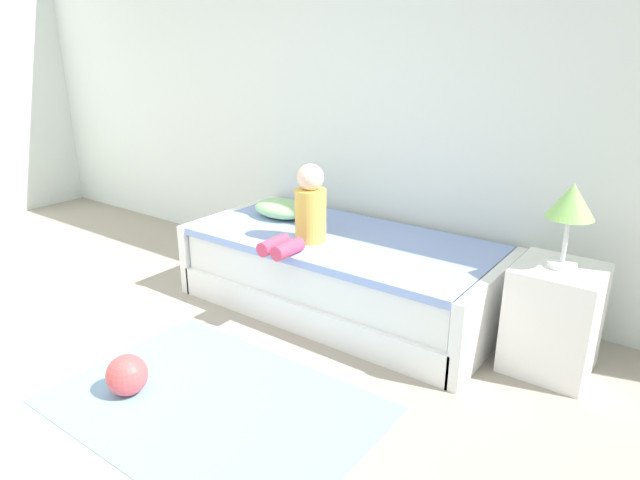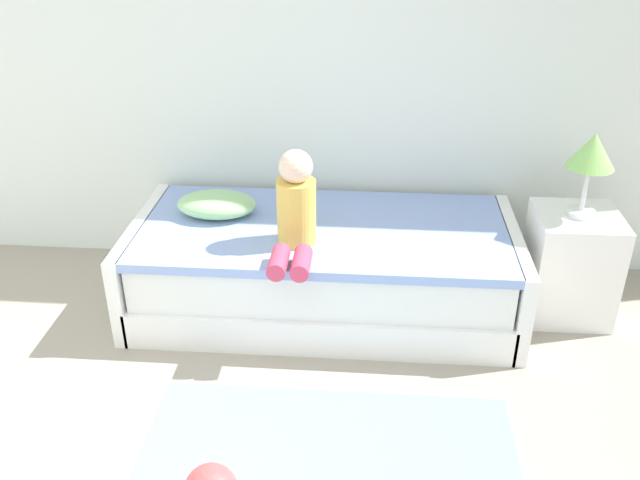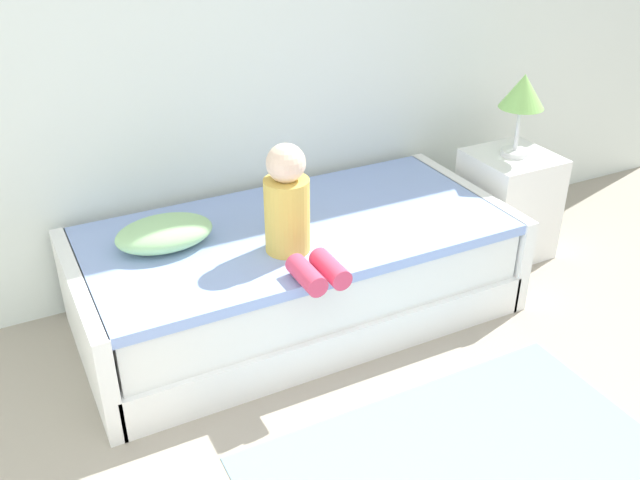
{
  "view_description": "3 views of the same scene",
  "coord_description": "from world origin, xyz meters",
  "px_view_note": "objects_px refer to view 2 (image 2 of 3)",
  "views": [
    {
      "loc": [
        2.39,
        -0.87,
        1.71
      ],
      "look_at": [
        0.47,
        1.75,
        0.55
      ],
      "focal_mm": 31.23,
      "sensor_mm": 36.0,
      "label": 1
    },
    {
      "loc": [
        0.71,
        -1.29,
        2.17
      ],
      "look_at": [
        0.47,
        1.75,
        0.55
      ],
      "focal_mm": 38.42,
      "sensor_mm": 36.0,
      "label": 2
    },
    {
      "loc": [
        -0.78,
        -0.68,
        2.06
      ],
      "look_at": [
        0.47,
        1.75,
        0.55
      ],
      "focal_mm": 39.5,
      "sensor_mm": 36.0,
      "label": 3
    }
  ],
  "objects_px": {
    "bed": "(324,267)",
    "pillow": "(217,204)",
    "table_lamp": "(592,155)",
    "child_figure": "(295,210)",
    "nightstand": "(570,265)"
  },
  "relations": [
    {
      "from": "bed",
      "to": "pillow",
      "type": "relative_size",
      "value": 4.8
    },
    {
      "from": "table_lamp",
      "to": "child_figure",
      "type": "bearing_deg",
      "value": -169.58
    },
    {
      "from": "bed",
      "to": "child_figure",
      "type": "distance_m",
      "value": 0.53
    },
    {
      "from": "nightstand",
      "to": "pillow",
      "type": "xyz_separation_m",
      "value": [
        -1.95,
        0.06,
        0.26
      ]
    },
    {
      "from": "bed",
      "to": "child_figure",
      "type": "xyz_separation_m",
      "value": [
        -0.13,
        -0.23,
        0.46
      ]
    },
    {
      "from": "child_figure",
      "to": "pillow",
      "type": "bearing_deg",
      "value": 145.56
    },
    {
      "from": "nightstand",
      "to": "child_figure",
      "type": "distance_m",
      "value": 1.55
    },
    {
      "from": "bed",
      "to": "nightstand",
      "type": "relative_size",
      "value": 3.52
    },
    {
      "from": "nightstand",
      "to": "pillow",
      "type": "bearing_deg",
      "value": 178.33
    },
    {
      "from": "table_lamp",
      "to": "child_figure",
      "type": "height_order",
      "value": "table_lamp"
    },
    {
      "from": "table_lamp",
      "to": "child_figure",
      "type": "relative_size",
      "value": 0.88
    },
    {
      "from": "nightstand",
      "to": "child_figure",
      "type": "relative_size",
      "value": 1.18
    },
    {
      "from": "table_lamp",
      "to": "pillow",
      "type": "distance_m",
      "value": 1.99
    },
    {
      "from": "bed",
      "to": "child_figure",
      "type": "relative_size",
      "value": 4.14
    },
    {
      "from": "pillow",
      "to": "table_lamp",
      "type": "bearing_deg",
      "value": -1.67
    }
  ]
}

